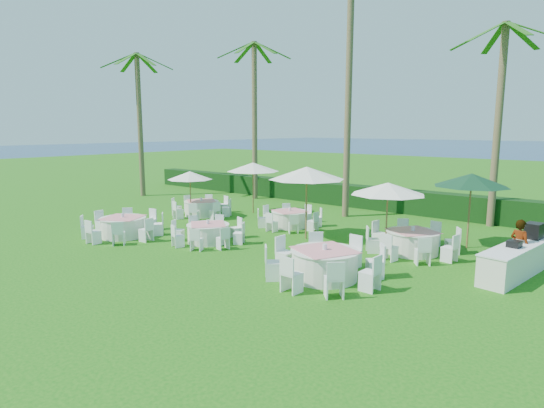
{
  "coord_description": "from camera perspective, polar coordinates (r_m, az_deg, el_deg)",
  "views": [
    {
      "loc": [
        12.15,
        -10.41,
        4.34
      ],
      "look_at": [
        0.5,
        3.64,
        1.3
      ],
      "focal_mm": 30.0,
      "sensor_mm": 36.0,
      "label": 1
    }
  ],
  "objects": [
    {
      "name": "buffet_table",
      "position": [
        15.53,
        28.52,
        -6.04
      ],
      "size": [
        1.38,
        4.08,
        1.42
      ],
      "color": "silver",
      "rests_on": "ground"
    },
    {
      "name": "umbrella_b",
      "position": [
        17.77,
        4.37,
        3.88
      ],
      "size": [
        2.99,
        2.99,
        2.87
      ],
      "color": "brown",
      "rests_on": "ground"
    },
    {
      "name": "umbrella_c",
      "position": [
        23.31,
        -2.41,
        4.65
      ],
      "size": [
        2.68,
        2.68,
        2.62
      ],
      "color": "brown",
      "rests_on": "ground"
    },
    {
      "name": "banquet_table_b",
      "position": [
        17.69,
        -8.02,
        -3.57
      ],
      "size": [
        2.83,
        2.83,
        0.88
      ],
      "color": "silver",
      "rests_on": "ground"
    },
    {
      "name": "palm_c",
      "position": [
        22.71,
        9.61,
        14.86
      ],
      "size": [
        4.19,
        4.39,
        12.08
      ],
      "color": "brown",
      "rests_on": "ground"
    },
    {
      "name": "palm_f",
      "position": [
        30.61,
        -16.28,
        10.26
      ],
      "size": [
        4.4,
        4.17,
        9.02
      ],
      "color": "brown",
      "rests_on": "ground"
    },
    {
      "name": "palm_a",
      "position": [
        28.25,
        -2.2,
        11.19
      ],
      "size": [
        4.31,
        4.33,
        9.47
      ],
      "color": "brown",
      "rests_on": "ground"
    },
    {
      "name": "palm_d",
      "position": [
        22.34,
        26.56,
        9.79
      ],
      "size": [
        4.4,
        4.14,
        8.79
      ],
      "color": "brown",
      "rests_on": "ground"
    },
    {
      "name": "staff_person",
      "position": [
        15.77,
        28.61,
        -4.63
      ],
      "size": [
        0.7,
        0.59,
        1.64
      ],
      "primitive_type": "imported",
      "rotation": [
        0.0,
        0.0,
        2.74
      ],
      "color": "gray",
      "rests_on": "ground"
    },
    {
      "name": "ground",
      "position": [
        16.58,
        -9.44,
        -5.85
      ],
      "size": [
        120.0,
        120.0,
        0.0
      ],
      "primitive_type": "plane",
      "color": "#135C0F",
      "rests_on": "ground"
    },
    {
      "name": "hedge",
      "position": [
        25.77,
        11.09,
        0.93
      ],
      "size": [
        34.0,
        1.0,
        1.2
      ],
      "primitive_type": "cube",
      "color": "black",
      "rests_on": "ground"
    },
    {
      "name": "banquet_table_a",
      "position": [
        19.38,
        -18.17,
        -2.69
      ],
      "size": [
        3.2,
        3.2,
        0.96
      ],
      "color": "silver",
      "rests_on": "ground"
    },
    {
      "name": "banquet_table_c",
      "position": [
        13.42,
        6.6,
        -7.41
      ],
      "size": [
        3.48,
        3.48,
        1.04
      ],
      "color": "silver",
      "rests_on": "ground"
    },
    {
      "name": "umbrella_green",
      "position": [
        17.82,
        23.75,
        2.77
      ],
      "size": [
        2.65,
        2.65,
        2.75
      ],
      "color": "brown",
      "rests_on": "ground"
    },
    {
      "name": "banquet_table_e",
      "position": [
        20.25,
        2.25,
        -1.82
      ],
      "size": [
        2.86,
        2.86,
        0.88
      ],
      "color": "silver",
      "rests_on": "ground"
    },
    {
      "name": "umbrella_a",
      "position": [
        22.39,
        -10.27,
        3.54
      ],
      "size": [
        2.17,
        2.17,
        2.29
      ],
      "color": "brown",
      "rests_on": "ground"
    },
    {
      "name": "banquet_table_d",
      "position": [
        23.12,
        -8.84,
        -0.48
      ],
      "size": [
        3.01,
        3.01,
        0.91
      ],
      "color": "silver",
      "rests_on": "ground"
    },
    {
      "name": "banquet_table_f",
      "position": [
        16.75,
        17.2,
        -4.5
      ],
      "size": [
        3.21,
        3.21,
        0.97
      ],
      "color": "silver",
      "rests_on": "ground"
    },
    {
      "name": "umbrella_d",
      "position": [
        16.56,
        14.34,
        1.88
      ],
      "size": [
        2.66,
        2.66,
        2.46
      ],
      "color": "brown",
      "rests_on": "ground"
    }
  ]
}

